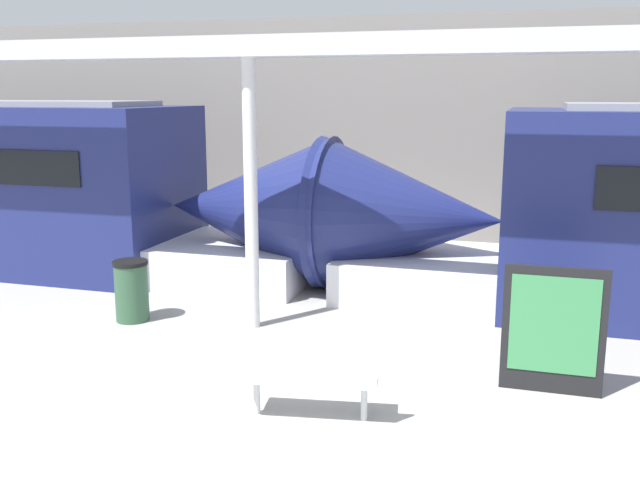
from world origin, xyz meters
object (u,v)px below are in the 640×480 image
at_px(bench_near, 309,374).
at_px(trash_bin, 132,291).
at_px(poster_board, 553,330).
at_px(support_column_near, 251,197).

xyz_separation_m(bench_near, trash_bin, (-3.54, 2.42, -0.05)).
height_order(bench_near, poster_board, poster_board).
bearing_deg(trash_bin, bench_near, -34.39).
bearing_deg(bench_near, poster_board, 22.04).
relative_size(bench_near, trash_bin, 1.61).
distance_m(trash_bin, poster_board, 6.04).
bearing_deg(support_column_near, trash_bin, -172.19).
height_order(trash_bin, poster_board, poster_board).
xyz_separation_m(trash_bin, poster_board, (5.96, -0.95, 0.28)).
height_order(poster_board, support_column_near, support_column_near).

